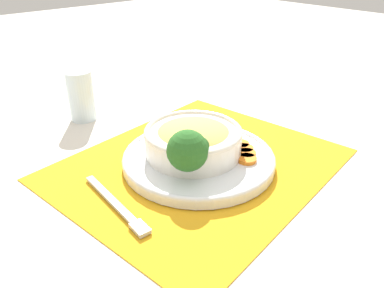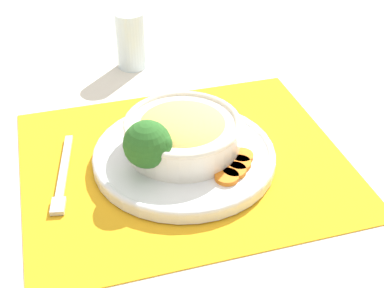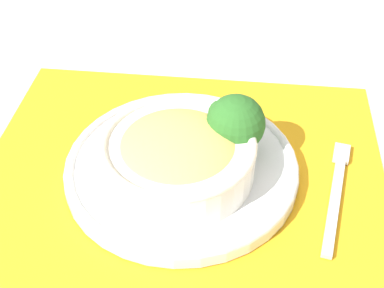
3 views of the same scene
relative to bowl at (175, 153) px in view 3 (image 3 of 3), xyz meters
The scene contains 10 objects.
ground_plane 0.05m from the bowl, 78.64° to the left, with size 4.00×4.00×0.00m, color beige.
placemat 0.05m from the bowl, 78.64° to the left, with size 0.56×0.49×0.00m.
plate 0.04m from the bowl, 78.64° to the left, with size 0.29×0.29×0.02m.
bowl is the anchor object (origin of this frame).
broccoli_floret 0.08m from the bowl, 39.56° to the left, with size 0.07×0.07×0.08m.
carrot_slice_near 0.11m from the bowl, 119.49° to the left, with size 0.04×0.04×0.01m.
carrot_slice_middle 0.10m from the bowl, 130.30° to the left, with size 0.04×0.04×0.01m.
carrot_slice_far 0.10m from the bowl, 141.35° to the left, with size 0.04×0.04×0.01m.
carrot_slice_extra 0.10m from the bowl, 152.72° to the left, with size 0.04×0.04×0.01m.
fork 0.20m from the bowl, 11.85° to the left, with size 0.03×0.18×0.01m.
Camera 3 is at (0.13, -0.46, 0.48)m, focal length 50.00 mm.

